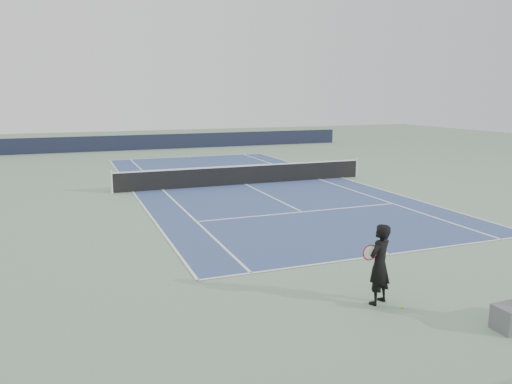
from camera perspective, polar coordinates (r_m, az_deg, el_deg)
name	(u,v)px	position (r m, az deg, el deg)	size (l,w,h in m)	color
ground	(245,184)	(24.80, -1.24, 0.88)	(80.00, 80.00, 0.00)	gray
court_surface	(245,184)	(24.80, -1.24, 0.89)	(10.97, 23.77, 0.01)	#34497B
tennis_net	(245,174)	(24.71, -1.25, 2.03)	(12.90, 0.10, 1.07)	silver
windscreen_far	(172,141)	(41.85, -9.60, 5.73)	(30.00, 0.25, 1.20)	black
tennis_player	(379,264)	(10.95, 13.89, -8.01)	(0.85, 0.71, 1.75)	black
tennis_ball	(402,307)	(11.11, 16.35, -12.50)	(0.07, 0.07, 0.07)	#C7E92F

